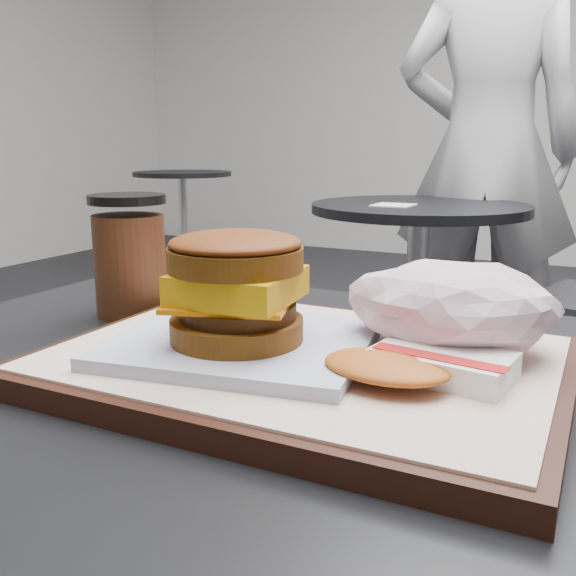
{
  "coord_description": "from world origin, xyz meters",
  "views": [
    {
      "loc": [
        0.2,
        -0.4,
        0.95
      ],
      "look_at": [
        -0.02,
        0.03,
        0.83
      ],
      "focal_mm": 40.0,
      "sensor_mm": 36.0,
      "label": 1
    }
  ],
  "objects_px": {
    "hash_brown": "(417,365)",
    "coffee_cup": "(130,259)",
    "crumpled_wrapper": "(451,306)",
    "serving_tray": "(303,364)",
    "neighbor_table": "(417,264)",
    "patron": "(487,151)",
    "breakfast_sandwich": "(239,301)"
  },
  "relations": [
    {
      "from": "breakfast_sandwich",
      "to": "hash_brown",
      "type": "bearing_deg",
      "value": 0.73
    },
    {
      "from": "patron",
      "to": "breakfast_sandwich",
      "type": "bearing_deg",
      "value": 86.98
    },
    {
      "from": "hash_brown",
      "to": "serving_tray",
      "type": "bearing_deg",
      "value": 168.09
    },
    {
      "from": "breakfast_sandwich",
      "to": "crumpled_wrapper",
      "type": "relative_size",
      "value": 1.39
    },
    {
      "from": "crumpled_wrapper",
      "to": "patron",
      "type": "relative_size",
      "value": 0.08
    },
    {
      "from": "coffee_cup",
      "to": "crumpled_wrapper",
      "type": "bearing_deg",
      "value": -5.15
    },
    {
      "from": "breakfast_sandwich",
      "to": "coffee_cup",
      "type": "xyz_separation_m",
      "value": [
        -0.19,
        0.11,
        -0.0
      ]
    },
    {
      "from": "hash_brown",
      "to": "coffee_cup",
      "type": "height_order",
      "value": "coffee_cup"
    },
    {
      "from": "crumpled_wrapper",
      "to": "coffee_cup",
      "type": "bearing_deg",
      "value": 174.85
    },
    {
      "from": "serving_tray",
      "to": "breakfast_sandwich",
      "type": "distance_m",
      "value": 0.07
    },
    {
      "from": "hash_brown",
      "to": "patron",
      "type": "xyz_separation_m",
      "value": [
        -0.32,
        2.07,
        0.11
      ]
    },
    {
      "from": "coffee_cup",
      "to": "patron",
      "type": "height_order",
      "value": "patron"
    },
    {
      "from": "serving_tray",
      "to": "hash_brown",
      "type": "xyz_separation_m",
      "value": [
        0.09,
        -0.02,
        0.02
      ]
    },
    {
      "from": "serving_tray",
      "to": "breakfast_sandwich",
      "type": "height_order",
      "value": "breakfast_sandwich"
    },
    {
      "from": "crumpled_wrapper",
      "to": "serving_tray",
      "type": "bearing_deg",
      "value": -150.37
    },
    {
      "from": "coffee_cup",
      "to": "neighbor_table",
      "type": "bearing_deg",
      "value": 94.24
    },
    {
      "from": "serving_tray",
      "to": "coffee_cup",
      "type": "relative_size",
      "value": 3.06
    },
    {
      "from": "crumpled_wrapper",
      "to": "neighbor_table",
      "type": "relative_size",
      "value": 0.21
    },
    {
      "from": "hash_brown",
      "to": "crumpled_wrapper",
      "type": "bearing_deg",
      "value": 87.02
    },
    {
      "from": "hash_brown",
      "to": "crumpled_wrapper",
      "type": "xyz_separation_m",
      "value": [
        0.0,
        0.08,
        0.02
      ]
    },
    {
      "from": "breakfast_sandwich",
      "to": "crumpled_wrapper",
      "type": "distance_m",
      "value": 0.16
    },
    {
      "from": "breakfast_sandwich",
      "to": "neighbor_table",
      "type": "distance_m",
      "value": 1.7
    },
    {
      "from": "breakfast_sandwich",
      "to": "neighbor_table",
      "type": "relative_size",
      "value": 0.29
    },
    {
      "from": "crumpled_wrapper",
      "to": "patron",
      "type": "distance_m",
      "value": 2.02
    },
    {
      "from": "neighbor_table",
      "to": "patron",
      "type": "height_order",
      "value": "patron"
    },
    {
      "from": "hash_brown",
      "to": "neighbor_table",
      "type": "relative_size",
      "value": 0.17
    },
    {
      "from": "neighbor_table",
      "to": "serving_tray",
      "type": "bearing_deg",
      "value": -77.82
    },
    {
      "from": "coffee_cup",
      "to": "patron",
      "type": "bearing_deg",
      "value": 89.58
    },
    {
      "from": "neighbor_table",
      "to": "hash_brown",
      "type": "bearing_deg",
      "value": -74.9
    },
    {
      "from": "patron",
      "to": "coffee_cup",
      "type": "bearing_deg",
      "value": 81.61
    },
    {
      "from": "serving_tray",
      "to": "patron",
      "type": "bearing_deg",
      "value": 96.22
    },
    {
      "from": "serving_tray",
      "to": "hash_brown",
      "type": "bearing_deg",
      "value": -11.91
    }
  ]
}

